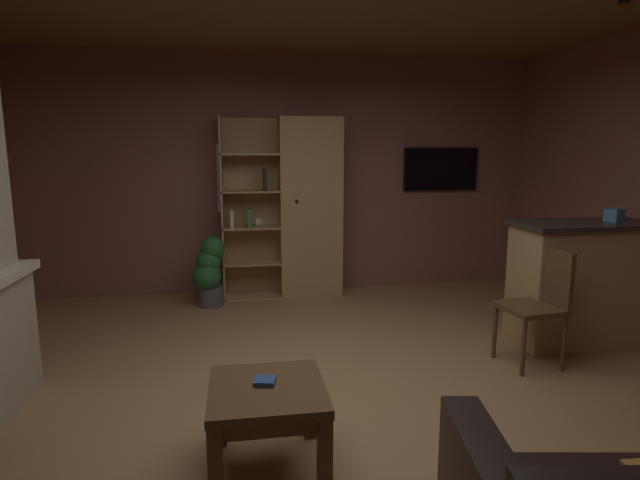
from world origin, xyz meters
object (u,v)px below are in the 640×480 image
at_px(kitchen_bar_counter, 599,282).
at_px(coffee_table, 267,403).
at_px(table_book_0, 265,381).
at_px(wall_mounted_tv, 440,169).
at_px(tissue_box, 614,215).
at_px(potted_floor_plant, 209,271).
at_px(dining_chair, 540,299).
at_px(bookshelf_cabinet, 302,209).

relative_size(kitchen_bar_counter, coffee_table, 2.51).
relative_size(kitchen_bar_counter, table_book_0, 14.20).
relative_size(coffee_table, table_book_0, 5.66).
bearing_deg(wall_mounted_tv, coffee_table, -123.73).
distance_m(kitchen_bar_counter, wall_mounted_tv, 2.39).
xyz_separation_m(kitchen_bar_counter, tissue_box, (0.08, -0.01, 0.59)).
height_order(table_book_0, potted_floor_plant, potted_floor_plant).
distance_m(table_book_0, dining_chair, 2.41).
distance_m(coffee_table, dining_chair, 2.42).
distance_m(kitchen_bar_counter, tissue_box, 0.59).
bearing_deg(dining_chair, kitchen_bar_counter, 24.64).
bearing_deg(table_book_0, tissue_box, 23.85).
bearing_deg(potted_floor_plant, coffee_table, -81.33).
bearing_deg(coffee_table, kitchen_bar_counter, 25.12).
bearing_deg(bookshelf_cabinet, coffee_table, -100.35).
relative_size(kitchen_bar_counter, tissue_box, 12.73).
height_order(bookshelf_cabinet, tissue_box, bookshelf_cabinet).
relative_size(table_book_0, dining_chair, 0.12).
bearing_deg(tissue_box, dining_chair, -157.82).
height_order(bookshelf_cabinet, wall_mounted_tv, bookshelf_cabinet).
height_order(kitchen_bar_counter, coffee_table, kitchen_bar_counter).
xyz_separation_m(tissue_box, potted_floor_plant, (-3.51, 1.60, -0.73)).
bearing_deg(bookshelf_cabinet, tissue_box, -38.02).
height_order(bookshelf_cabinet, potted_floor_plant, bookshelf_cabinet).
bearing_deg(table_book_0, kitchen_bar_counter, 24.54).
height_order(kitchen_bar_counter, tissue_box, tissue_box).
height_order(coffee_table, potted_floor_plant, potted_floor_plant).
xyz_separation_m(tissue_box, table_book_0, (-3.06, -1.35, -0.65)).
relative_size(bookshelf_cabinet, potted_floor_plant, 2.65).
distance_m(tissue_box, table_book_0, 3.41).
xyz_separation_m(tissue_box, coffee_table, (-3.05, -1.39, -0.76)).
height_order(dining_chair, wall_mounted_tv, wall_mounted_tv).
distance_m(bookshelf_cabinet, coffee_table, 3.42).
bearing_deg(table_book_0, potted_floor_plant, 98.58).
xyz_separation_m(kitchen_bar_counter, potted_floor_plant, (-3.43, 1.60, -0.14)).
xyz_separation_m(coffee_table, table_book_0, (-0.01, 0.03, 0.11)).
bearing_deg(dining_chair, table_book_0, -155.50).
height_order(tissue_box, wall_mounted_tv, wall_mounted_tv).
xyz_separation_m(coffee_table, wall_mounted_tv, (2.35, 3.51, 1.08)).
bearing_deg(potted_floor_plant, tissue_box, -24.56).
xyz_separation_m(bookshelf_cabinet, potted_floor_plant, (-1.06, -0.31, -0.62)).
xyz_separation_m(tissue_box, dining_chair, (-0.87, -0.35, -0.60)).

